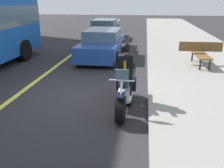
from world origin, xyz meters
TOP-DOWN VIEW (x-y plane):
  - ground_plane at (0.00, 0.00)m, footprint 80.00×80.00m
  - lane_center_stripe at (0.00, -2.00)m, footprint 60.00×0.16m
  - motorcycle_main at (0.66, 1.35)m, footprint 2.21×0.61m
  - rider_main at (0.47, 1.35)m, footprint 0.62×0.55m
  - car_silver at (-5.13, -0.25)m, footprint 4.60×1.92m
  - car_dark at (-11.23, -1.17)m, footprint 4.60×1.92m
  - bench_sidewalk at (-3.74, 4.20)m, footprint 1.81×1.80m

SIDE VIEW (x-z plane):
  - ground_plane at x=0.00m, z-range 0.00..0.00m
  - lane_center_stripe at x=0.00m, z-range 0.00..0.01m
  - motorcycle_main at x=0.66m, z-range -0.18..1.08m
  - car_silver at x=-5.13m, z-range -0.01..1.39m
  - car_dark at x=-11.23m, z-range -0.01..1.39m
  - bench_sidewalk at x=-3.74m, z-range 0.24..1.19m
  - rider_main at x=0.47m, z-range 0.17..1.91m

